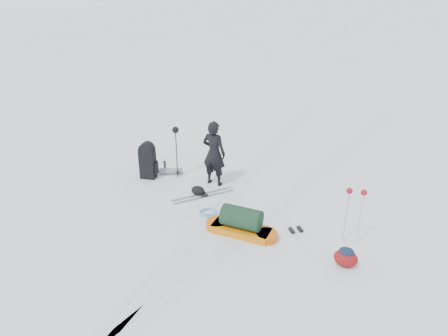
{
  "coord_description": "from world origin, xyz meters",
  "views": [
    {
      "loc": [
        4.28,
        -7.9,
        5.19
      ],
      "look_at": [
        0.03,
        0.11,
        0.95
      ],
      "focal_mm": 35.0,
      "sensor_mm": 36.0,
      "label": 1
    }
  ],
  "objects_px": {
    "skier": "(214,153)",
    "expedition_rucksack": "(151,161)",
    "ski_poles_black": "(176,136)",
    "pulk_sled": "(241,224)"
  },
  "relations": [
    {
      "from": "skier",
      "to": "expedition_rucksack",
      "type": "height_order",
      "value": "skier"
    },
    {
      "from": "expedition_rucksack",
      "to": "skier",
      "type": "bearing_deg",
      "value": -0.33
    },
    {
      "from": "skier",
      "to": "expedition_rucksack",
      "type": "xyz_separation_m",
      "value": [
        -1.67,
        -0.45,
        -0.39
      ]
    },
    {
      "from": "ski_poles_black",
      "to": "skier",
      "type": "bearing_deg",
      "value": 8.84
    },
    {
      "from": "pulk_sled",
      "to": "expedition_rucksack",
      "type": "relative_size",
      "value": 1.63
    },
    {
      "from": "skier",
      "to": "ski_poles_black",
      "type": "relative_size",
      "value": 1.2
    },
    {
      "from": "pulk_sled",
      "to": "expedition_rucksack",
      "type": "bearing_deg",
      "value": 154.45
    },
    {
      "from": "expedition_rucksack",
      "to": "ski_poles_black",
      "type": "xyz_separation_m",
      "value": [
        0.6,
        0.35,
        0.7
      ]
    },
    {
      "from": "skier",
      "to": "expedition_rucksack",
      "type": "bearing_deg",
      "value": 13.78
    },
    {
      "from": "pulk_sled",
      "to": "expedition_rucksack",
      "type": "xyz_separation_m",
      "value": [
        -3.31,
        1.31,
        0.23
      ]
    }
  ]
}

